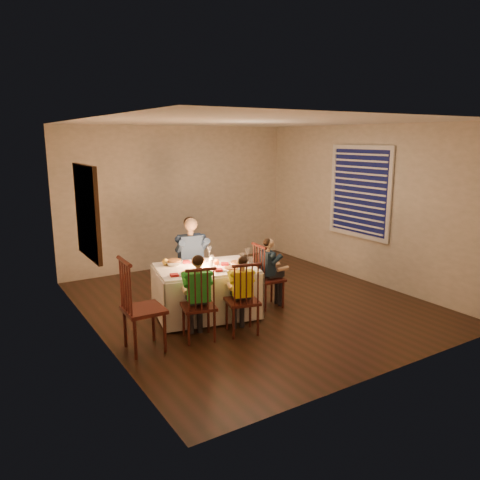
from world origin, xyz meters
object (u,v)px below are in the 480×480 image
adult (192,299)px  child_teal (268,306)px  chair_extra (146,349)px  chair_near_left (199,339)px  serving_bowl (174,263)px  chair_end (268,306)px  chair_near_right (242,333)px  dining_table (206,281)px  child_yellow (242,333)px  chair_adult (192,299)px  child_green (199,339)px

adult → child_teal: size_ratio=1.25×
chair_extra → child_teal: (2.02, 0.40, 0.00)m
chair_near_left → adult: bearing=-99.4°
child_teal → serving_bowl: size_ratio=4.31×
child_teal → chair_end: bearing=93.9°
chair_extra → chair_near_left: bearing=-95.0°
chair_near_right → serving_bowl: size_ratio=4.00×
serving_bowl → chair_end: bearing=-21.5°
chair_near_left → serving_bowl: size_ratio=4.00×
chair_extra → serving_bowl: 1.38m
chair_end → serving_bowl: size_ratio=4.00×
chair_extra → chair_end: bearing=-77.6°
dining_table → chair_near_right: bearing=-70.7°
chair_near_right → dining_table: bearing=-68.1°
chair_extra → serving_bowl: bearing=-40.0°
chair_near_right → child_yellow: size_ratio=0.95×
adult → child_yellow: adult is taller
dining_table → chair_end: 1.06m
dining_table → adult: 0.85m
chair_adult → child_yellow: 1.44m
dining_table → child_teal: size_ratio=1.48×
chair_extra → adult: adult is taller
chair_adult → chair_near_right: bearing=-82.5°
child_teal → chair_adult: bearing=47.1°
chair_near_right → adult: adult is taller
chair_near_left → chair_end: (1.36, 0.47, 0.00)m
dining_table → chair_near_left: 0.92m
chair_extra → adult: (1.22, 1.25, 0.00)m
chair_end → serving_bowl: (-1.24, 0.49, 0.72)m
dining_table → adult: dining_table is taller
child_yellow → child_teal: child_teal is taller
chair_adult → child_green: size_ratio=0.89×
chair_near_right → child_green: bearing=2.0°
adult → child_yellow: 1.44m
dining_table → chair_adult: (0.12, 0.68, -0.49)m
child_green → child_teal: child_green is taller
chair_adult → serving_bowl: 0.92m
chair_end → child_green: child_green is taller
chair_end → child_green: bearing=112.9°
chair_adult → chair_extra: bearing=-125.9°
chair_adult → chair_extra: chair_extra is taller
chair_end → child_teal: 0.00m
child_green → serving_bowl: bearing=-83.6°
child_green → child_teal: (1.36, 0.47, 0.00)m
child_green → child_teal: bearing=-147.4°
dining_table → chair_adult: bearing=91.4°
chair_adult → chair_near_left: (-0.56, -1.32, 0.00)m
dining_table → adult: (0.12, 0.68, -0.49)m
dining_table → child_teal: dining_table is taller
chair_near_right → adult: 1.44m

